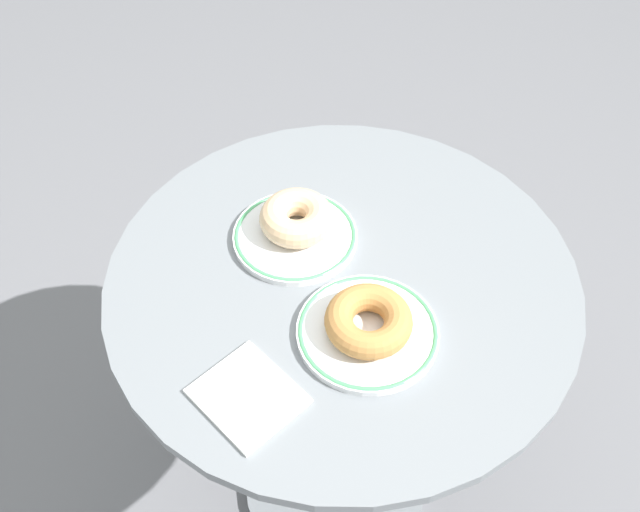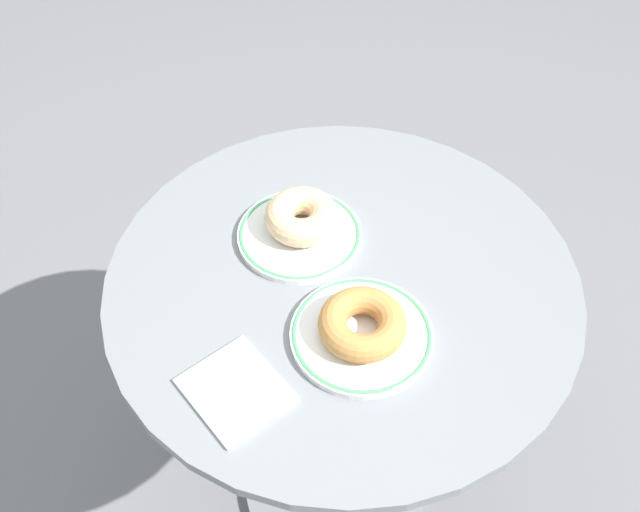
# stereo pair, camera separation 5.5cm
# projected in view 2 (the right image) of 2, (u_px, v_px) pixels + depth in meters

# --- Properties ---
(ground_plane) EXTENTS (7.00, 7.00, 0.02)m
(ground_plane) POSITION_uv_depth(u_px,v_px,m) (335.00, 490.00, 1.58)
(ground_plane) COLOR slate
(cafe_table) EXTENTS (0.67, 0.67, 0.70)m
(cafe_table) POSITION_uv_depth(u_px,v_px,m) (339.00, 368.00, 1.22)
(cafe_table) COLOR slate
(cafe_table) RESTS_ON ground
(plate_left) EXTENTS (0.18, 0.18, 0.01)m
(plate_left) POSITION_uv_depth(u_px,v_px,m) (300.00, 235.00, 1.09)
(plate_left) COLOR white
(plate_left) RESTS_ON cafe_table
(plate_right) EXTENTS (0.19, 0.19, 0.01)m
(plate_right) POSITION_uv_depth(u_px,v_px,m) (361.00, 335.00, 0.97)
(plate_right) COLOR white
(plate_right) RESTS_ON cafe_table
(donut_glazed) EXTENTS (0.15, 0.15, 0.04)m
(donut_glazed) POSITION_uv_depth(u_px,v_px,m) (300.00, 217.00, 1.07)
(donut_glazed) COLOR #E0B789
(donut_glazed) RESTS_ON plate_left
(donut_old_fashioned) EXTENTS (0.12, 0.12, 0.04)m
(donut_old_fashioned) POSITION_uv_depth(u_px,v_px,m) (362.00, 324.00, 0.95)
(donut_old_fashioned) COLOR #BC7F42
(donut_old_fashioned) RESTS_ON plate_right
(paper_napkin) EXTENTS (0.13, 0.12, 0.01)m
(paper_napkin) POSITION_uv_depth(u_px,v_px,m) (236.00, 390.00, 0.92)
(paper_napkin) COLOR white
(paper_napkin) RESTS_ON cafe_table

